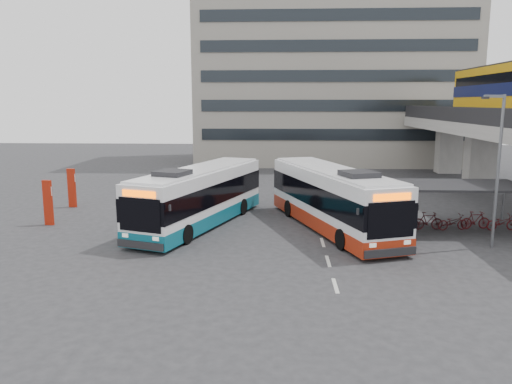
{
  "coord_description": "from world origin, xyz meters",
  "views": [
    {
      "loc": [
        0.36,
        -24.28,
        6.92
      ],
      "look_at": [
        -0.99,
        3.04,
        2.0
      ],
      "focal_mm": 35.0,
      "sensor_mm": 36.0,
      "label": 1
    }
  ],
  "objects_px": {
    "bus_main": "(332,199)",
    "pedestrian": "(175,229)",
    "bus_teal": "(200,197)",
    "lamp_post": "(497,162)"
  },
  "relations": [
    {
      "from": "pedestrian",
      "to": "lamp_post",
      "type": "distance_m",
      "value": 15.75
    },
    {
      "from": "pedestrian",
      "to": "bus_main",
      "type": "bearing_deg",
      "value": -30.7
    },
    {
      "from": "bus_teal",
      "to": "lamp_post",
      "type": "xyz_separation_m",
      "value": [
        14.74,
        -3.8,
        2.52
      ]
    },
    {
      "from": "bus_main",
      "to": "pedestrian",
      "type": "xyz_separation_m",
      "value": [
        -8.04,
        -3.47,
        -0.91
      ]
    },
    {
      "from": "pedestrian",
      "to": "lamp_post",
      "type": "bearing_deg",
      "value": -53.43
    },
    {
      "from": "pedestrian",
      "to": "lamp_post",
      "type": "height_order",
      "value": "lamp_post"
    },
    {
      "from": "bus_main",
      "to": "pedestrian",
      "type": "bearing_deg",
      "value": -175.76
    },
    {
      "from": "bus_teal",
      "to": "lamp_post",
      "type": "bearing_deg",
      "value": 4.1
    },
    {
      "from": "bus_main",
      "to": "pedestrian",
      "type": "distance_m",
      "value": 8.8
    },
    {
      "from": "bus_teal",
      "to": "lamp_post",
      "type": "height_order",
      "value": "lamp_post"
    }
  ]
}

